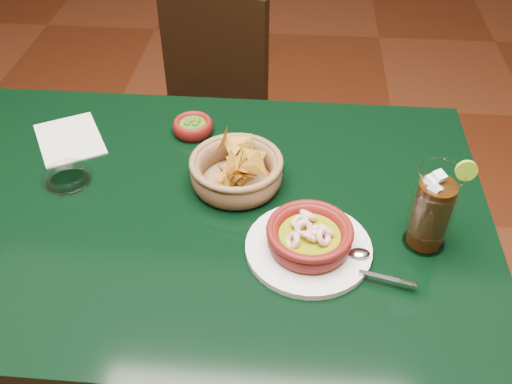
# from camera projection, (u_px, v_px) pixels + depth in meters

# --- Properties ---
(dining_table) EXTENTS (1.20, 0.80, 0.75)m
(dining_table) POSITION_uv_depth(u_px,v_px,m) (191.00, 239.00, 1.20)
(dining_table) COLOR black
(dining_table) RESTS_ON ground
(dining_chair) EXTENTS (0.53, 0.53, 0.87)m
(dining_chair) POSITION_uv_depth(u_px,v_px,m) (197.00, 119.00, 1.85)
(dining_chair) COLOR black
(dining_chair) RESTS_ON ground
(shrimp_plate) EXTENTS (0.30, 0.23, 0.08)m
(shrimp_plate) POSITION_uv_depth(u_px,v_px,m) (309.00, 239.00, 1.03)
(shrimp_plate) COLOR silver
(shrimp_plate) RESTS_ON dining_table
(chip_basket) EXTENTS (0.22, 0.22, 0.13)m
(chip_basket) POSITION_uv_depth(u_px,v_px,m) (237.00, 171.00, 1.16)
(chip_basket) COLOR brown
(chip_basket) RESTS_ON dining_table
(guacamole_ramekin) EXTENTS (0.11, 0.11, 0.04)m
(guacamole_ramekin) POSITION_uv_depth(u_px,v_px,m) (193.00, 127.00, 1.31)
(guacamole_ramekin) COLOR #550E0B
(guacamole_ramekin) RESTS_ON dining_table
(cola_drink) EXTENTS (0.17, 0.17, 0.19)m
(cola_drink) POSITION_uv_depth(u_px,v_px,m) (432.00, 209.00, 1.01)
(cola_drink) COLOR white
(cola_drink) RESTS_ON dining_table
(glass_ashtray) EXTENTS (0.11, 0.11, 0.03)m
(glass_ashtray) POSITION_uv_depth(u_px,v_px,m) (67.00, 177.00, 1.18)
(glass_ashtray) COLOR white
(glass_ashtray) RESTS_ON dining_table
(paper_menu) EXTENTS (0.20, 0.22, 0.00)m
(paper_menu) POSITION_uv_depth(u_px,v_px,m) (70.00, 139.00, 1.30)
(paper_menu) COLOR beige
(paper_menu) RESTS_ON dining_table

